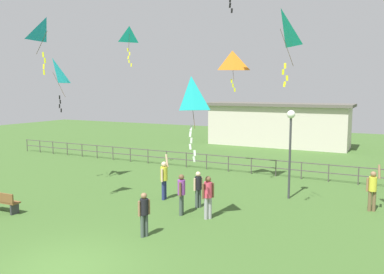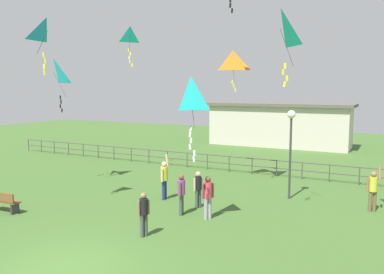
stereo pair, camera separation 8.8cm
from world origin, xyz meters
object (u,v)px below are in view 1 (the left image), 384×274
object	(u,v)px
lamppost	(290,134)
person_5	(181,192)
person_3	(208,194)
kite_0	(47,33)
kite_7	(232,62)
kite_5	(191,98)
person_1	(144,212)
person_2	(164,177)
person_4	(373,188)
kite_3	(280,31)
person_6	(198,187)
kite_2	(129,36)
park_bench	(2,201)
kite_4	(53,73)

from	to	relation	value
lamppost	person_5	xyz separation A→B (m)	(-3.17, -4.25, -2.00)
person_3	person_5	world-z (taller)	person_3
kite_0	kite_7	bearing A→B (deg)	62.05
kite_5	person_1	bearing A→B (deg)	-118.13
person_2	kite_0	size ratio (longest dim) A/B	0.97
person_4	kite_7	world-z (taller)	kite_7
kite_3	person_2	bearing A→B (deg)	175.48
kite_0	person_6	bearing A→B (deg)	34.41
person_6	person_2	bearing A→B (deg)	167.56
person_3	person_6	xyz separation A→B (m)	(-0.97, 1.11, -0.07)
kite_5	kite_2	bearing A→B (deg)	137.44
person_2	kite_3	bearing A→B (deg)	-4.52
park_bench	kite_5	bearing A→B (deg)	15.83
person_1	person_2	xyz separation A→B (m)	(-1.75, 4.15, 0.14)
park_bench	person_4	distance (m)	14.80
person_6	kite_3	world-z (taller)	kite_3
kite_4	person_5	bearing A→B (deg)	-10.72
lamppost	kite_5	distance (m)	5.88
person_2	person_3	bearing A→B (deg)	-28.16
kite_4	kite_5	bearing A→B (deg)	-15.18
person_5	kite_3	world-z (taller)	kite_3
person_5	kite_3	size ratio (longest dim) A/B	0.59
kite_3	kite_5	xyz separation A→B (m)	(-2.52, -2.08, -2.38)
kite_3	kite_0	bearing A→B (deg)	-157.83
person_5	park_bench	bearing A→B (deg)	-155.09
person_3	kite_7	distance (m)	8.10
kite_7	lamppost	bearing A→B (deg)	-26.48
person_4	kite_7	size ratio (longest dim) A/B	0.94
person_5	kite_0	distance (m)	7.89
lamppost	person_6	bearing A→B (deg)	-134.14
park_bench	person_6	size ratio (longest dim) A/B	1.00
person_4	kite_4	world-z (taller)	kite_4
kite_3	park_bench	bearing A→B (deg)	-157.16
kite_2	kite_5	bearing A→B (deg)	-42.56
person_2	kite_2	world-z (taller)	kite_2
park_bench	kite_7	distance (m)	12.35
person_2	person_5	size ratio (longest dim) A/B	1.24
park_bench	kite_5	size ratio (longest dim) A/B	0.52
lamppost	person_1	xyz separation A→B (m)	(-3.16, -6.84, -2.06)
person_3	kite_3	size ratio (longest dim) A/B	0.60
lamppost	kite_7	xyz separation A→B (m)	(-3.47, 1.73, 3.32)
person_5	person_1	bearing A→B (deg)	-89.80
kite_7	person_4	bearing A→B (deg)	-16.68
person_1	kite_5	distance (m)	4.17
kite_3	kite_4	bearing A→B (deg)	178.06
park_bench	person_4	xyz separation A→B (m)	(13.07, 6.93, 0.50)
person_3	kite_5	size ratio (longest dim) A/B	0.56
park_bench	kite_7	size ratio (longest dim) A/B	0.74
person_3	kite_4	distance (m)	10.57
kite_4	kite_3	bearing A→B (deg)	-1.94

